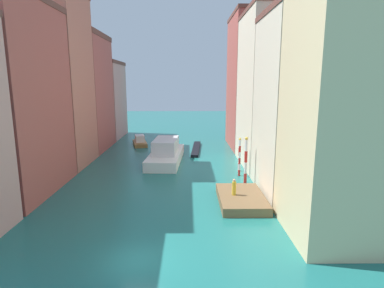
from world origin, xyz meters
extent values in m
plane|color=#1E6B66|center=(0.00, 24.50, 0.00)|extent=(154.00, 154.00, 0.00)
cube|color=#B25147|center=(-13.69, 12.34, 8.78)|extent=(7.48, 11.83, 17.56)
cube|color=#C6705B|center=(-13.69, 22.93, 10.55)|extent=(7.48, 8.81, 21.10)
cube|color=#B25147|center=(-13.69, 32.87, 8.58)|extent=(7.48, 10.86, 17.15)
cube|color=brown|center=(-13.69, 32.87, 17.54)|extent=(7.63, 11.08, 0.78)
cube|color=tan|center=(-13.69, 44.23, 6.94)|extent=(7.48, 10.94, 13.87)
cube|color=brown|center=(-13.69, 44.23, 14.19)|extent=(7.63, 11.16, 0.65)
cube|color=beige|center=(13.69, 3.32, 10.03)|extent=(7.48, 7.59, 20.07)
cube|color=beige|center=(13.69, 11.97, 8.21)|extent=(7.48, 9.31, 16.43)
cube|color=brown|center=(13.69, 11.97, 16.69)|extent=(7.63, 9.49, 0.52)
cube|color=beige|center=(13.69, 22.50, 9.35)|extent=(7.48, 11.42, 18.70)
cube|color=brown|center=(13.69, 22.50, 18.93)|extent=(7.63, 11.65, 0.46)
cube|color=#B25147|center=(13.69, 34.47, 10.29)|extent=(7.48, 11.96, 20.58)
cube|color=brown|center=(13.69, 34.47, 20.84)|extent=(7.63, 12.19, 0.52)
cube|color=brown|center=(7.68, 9.14, 0.38)|extent=(3.94, 6.42, 0.77)
cylinder|color=gold|center=(7.01, 9.09, 1.37)|extent=(0.36, 0.36, 1.20)
sphere|color=tan|center=(7.01, 9.09, 2.10)|extent=(0.26, 0.26, 0.26)
cylinder|color=red|center=(8.97, 14.35, 0.59)|extent=(0.31, 0.31, 1.19)
cylinder|color=white|center=(8.97, 14.35, 1.78)|extent=(0.31, 0.31, 1.19)
cylinder|color=red|center=(8.97, 14.35, 2.97)|extent=(0.31, 0.31, 1.19)
cylinder|color=white|center=(8.97, 14.35, 4.16)|extent=(0.31, 0.31, 1.19)
sphere|color=gold|center=(8.97, 14.35, 4.88)|extent=(0.34, 0.34, 0.34)
cylinder|color=red|center=(8.83, 17.41, 0.35)|extent=(0.24, 0.24, 0.70)
cylinder|color=white|center=(8.83, 17.41, 1.05)|extent=(0.24, 0.24, 0.70)
cylinder|color=red|center=(8.83, 17.41, 1.74)|extent=(0.24, 0.24, 0.70)
cylinder|color=white|center=(8.83, 17.41, 2.44)|extent=(0.24, 0.24, 0.70)
cylinder|color=red|center=(8.83, 17.41, 3.14)|extent=(0.24, 0.24, 0.70)
cylinder|color=white|center=(8.83, 17.41, 3.84)|extent=(0.24, 0.24, 0.70)
sphere|color=gold|center=(8.83, 17.41, 4.28)|extent=(0.26, 0.26, 0.26)
cylinder|color=red|center=(9.12, 19.37, 0.47)|extent=(0.26, 0.26, 0.94)
cylinder|color=white|center=(9.12, 19.37, 1.41)|extent=(0.26, 0.26, 0.94)
cylinder|color=red|center=(9.12, 19.37, 2.36)|extent=(0.26, 0.26, 0.94)
cylinder|color=white|center=(9.12, 19.37, 3.30)|extent=(0.26, 0.26, 0.94)
sphere|color=gold|center=(9.12, 19.37, 3.88)|extent=(0.29, 0.29, 0.29)
cube|color=white|center=(-0.02, 24.19, 0.64)|extent=(4.70, 11.93, 1.28)
cube|color=silver|center=(-0.02, 24.19, 2.19)|extent=(3.34, 6.17, 1.82)
cube|color=black|center=(4.24, 31.55, 0.19)|extent=(1.84, 10.77, 0.39)
cube|color=olive|center=(-5.24, 35.49, 0.32)|extent=(3.21, 5.43, 0.64)
cube|color=silver|center=(-5.24, 35.49, 1.19)|extent=(1.98, 2.71, 1.11)
camera|label=1|loc=(2.98, -17.18, 10.48)|focal=29.39mm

